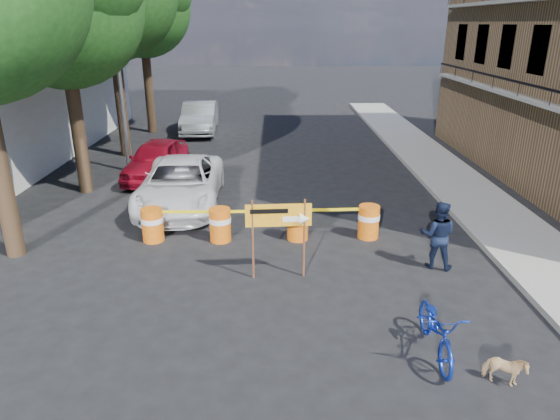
{
  "coord_description": "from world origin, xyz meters",
  "views": [
    {
      "loc": [
        -0.32,
        -9.41,
        5.45
      ],
      "look_at": [
        -0.19,
        1.62,
        1.3
      ],
      "focal_mm": 32.0,
      "sensor_mm": 36.0,
      "label": 1
    }
  ],
  "objects_px": {
    "suv_white": "(181,184)",
    "barrel_far_right": "(369,221)",
    "sedan_red": "(156,159)",
    "detour_sign": "(287,221)",
    "pedestrian": "(438,235)",
    "dog": "(505,370)",
    "barrel_mid_right": "(298,223)",
    "barrel_far_left": "(152,224)",
    "barrel_mid_left": "(220,224)",
    "bicycle": "(440,306)",
    "sedan_silver": "(200,117)"
  },
  "relations": [
    {
      "from": "suv_white",
      "to": "barrel_far_right",
      "type": "bearing_deg",
      "value": -27.32
    },
    {
      "from": "sedan_red",
      "to": "suv_white",
      "type": "bearing_deg",
      "value": -59.25
    },
    {
      "from": "detour_sign",
      "to": "sedan_red",
      "type": "xyz_separation_m",
      "value": [
        -4.65,
        7.85,
        -0.67
      ]
    },
    {
      "from": "detour_sign",
      "to": "sedan_red",
      "type": "distance_m",
      "value": 9.15
    },
    {
      "from": "pedestrian",
      "to": "dog",
      "type": "bearing_deg",
      "value": 106.93
    },
    {
      "from": "barrel_mid_right",
      "to": "pedestrian",
      "type": "bearing_deg",
      "value": -27.5
    },
    {
      "from": "suv_white",
      "to": "sedan_red",
      "type": "relative_size",
      "value": 1.27
    },
    {
      "from": "barrel_far_left",
      "to": "barrel_mid_left",
      "type": "xyz_separation_m",
      "value": [
        1.79,
        -0.02,
        0.0
      ]
    },
    {
      "from": "bicycle",
      "to": "dog",
      "type": "xyz_separation_m",
      "value": [
        0.86,
        -0.81,
        -0.68
      ]
    },
    {
      "from": "pedestrian",
      "to": "sedan_silver",
      "type": "xyz_separation_m",
      "value": [
        -7.73,
        15.65,
        -0.03
      ]
    },
    {
      "from": "suv_white",
      "to": "sedan_silver",
      "type": "distance_m",
      "value": 11.37
    },
    {
      "from": "barrel_far_right",
      "to": "pedestrian",
      "type": "bearing_deg",
      "value": -53.83
    },
    {
      "from": "barrel_mid_left",
      "to": "sedan_red",
      "type": "distance_m",
      "value": 6.51
    },
    {
      "from": "barrel_mid_right",
      "to": "suv_white",
      "type": "xyz_separation_m",
      "value": [
        -3.55,
        2.66,
        0.26
      ]
    },
    {
      "from": "pedestrian",
      "to": "dog",
      "type": "xyz_separation_m",
      "value": [
        -0.16,
        -4.13,
        -0.54
      ]
    },
    {
      "from": "detour_sign",
      "to": "sedan_red",
      "type": "bearing_deg",
      "value": 117.22
    },
    {
      "from": "suv_white",
      "to": "sedan_silver",
      "type": "bearing_deg",
      "value": 92.83
    },
    {
      "from": "bicycle",
      "to": "sedan_red",
      "type": "bearing_deg",
      "value": 125.11
    },
    {
      "from": "barrel_mid_right",
      "to": "barrel_far_right",
      "type": "bearing_deg",
      "value": 2.87
    },
    {
      "from": "sedan_red",
      "to": "dog",
      "type": "bearing_deg",
      "value": -49.58
    },
    {
      "from": "bicycle",
      "to": "sedan_silver",
      "type": "bearing_deg",
      "value": 110.79
    },
    {
      "from": "bicycle",
      "to": "sedan_silver",
      "type": "xyz_separation_m",
      "value": [
        -6.71,
        18.97,
        -0.17
      ]
    },
    {
      "from": "pedestrian",
      "to": "sedan_red",
      "type": "bearing_deg",
      "value": -22.98
    },
    {
      "from": "detour_sign",
      "to": "suv_white",
      "type": "relative_size",
      "value": 0.36
    },
    {
      "from": "detour_sign",
      "to": "suv_white",
      "type": "bearing_deg",
      "value": 120.43
    },
    {
      "from": "barrel_mid_left",
      "to": "pedestrian",
      "type": "xyz_separation_m",
      "value": [
        5.25,
        -1.59,
        0.35
      ]
    },
    {
      "from": "barrel_mid_left",
      "to": "bicycle",
      "type": "bearing_deg",
      "value": -49.23
    },
    {
      "from": "sedan_red",
      "to": "barrel_mid_left",
      "type": "bearing_deg",
      "value": -57.59
    },
    {
      "from": "barrel_far_left",
      "to": "barrel_far_right",
      "type": "distance_m",
      "value": 5.75
    },
    {
      "from": "barrel_far_left",
      "to": "pedestrian",
      "type": "distance_m",
      "value": 7.23
    },
    {
      "from": "barrel_mid_left",
      "to": "barrel_far_right",
      "type": "relative_size",
      "value": 1.0
    },
    {
      "from": "barrel_mid_right",
      "to": "sedan_silver",
      "type": "xyz_separation_m",
      "value": [
        -4.53,
        13.99,
        0.32
      ]
    },
    {
      "from": "barrel_mid_right",
      "to": "pedestrian",
      "type": "xyz_separation_m",
      "value": [
        3.19,
        -1.66,
        0.35
      ]
    },
    {
      "from": "detour_sign",
      "to": "suv_white",
      "type": "xyz_separation_m",
      "value": [
        -3.21,
        4.78,
        -0.65
      ]
    },
    {
      "from": "barrel_mid_left",
      "to": "bicycle",
      "type": "distance_m",
      "value": 6.5
    },
    {
      "from": "bicycle",
      "to": "dog",
      "type": "height_order",
      "value": "bicycle"
    },
    {
      "from": "barrel_far_right",
      "to": "sedan_red",
      "type": "distance_m",
      "value": 8.91
    },
    {
      "from": "barrel_far_left",
      "to": "detour_sign",
      "type": "relative_size",
      "value": 0.48
    },
    {
      "from": "barrel_far_left",
      "to": "detour_sign",
      "type": "xyz_separation_m",
      "value": [
        3.51,
        -2.06,
        0.9
      ]
    },
    {
      "from": "sedan_silver",
      "to": "barrel_mid_right",
      "type": "bearing_deg",
      "value": -74.87
    },
    {
      "from": "detour_sign",
      "to": "sedan_silver",
      "type": "bearing_deg",
      "value": 101.14
    },
    {
      "from": "barrel_mid_left",
      "to": "suv_white",
      "type": "relative_size",
      "value": 0.17
    },
    {
      "from": "barrel_far_left",
      "to": "detour_sign",
      "type": "distance_m",
      "value": 4.17
    },
    {
      "from": "detour_sign",
      "to": "pedestrian",
      "type": "distance_m",
      "value": 3.6
    },
    {
      "from": "detour_sign",
      "to": "sedan_red",
      "type": "relative_size",
      "value": 0.45
    },
    {
      "from": "barrel_mid_left",
      "to": "sedan_silver",
      "type": "height_order",
      "value": "sedan_silver"
    },
    {
      "from": "detour_sign",
      "to": "dog",
      "type": "height_order",
      "value": "detour_sign"
    },
    {
      "from": "barrel_far_left",
      "to": "pedestrian",
      "type": "relative_size",
      "value": 0.55
    },
    {
      "from": "sedan_silver",
      "to": "barrel_mid_left",
      "type": "bearing_deg",
      "value": -82.83
    },
    {
      "from": "detour_sign",
      "to": "suv_white",
      "type": "height_order",
      "value": "detour_sign"
    }
  ]
}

